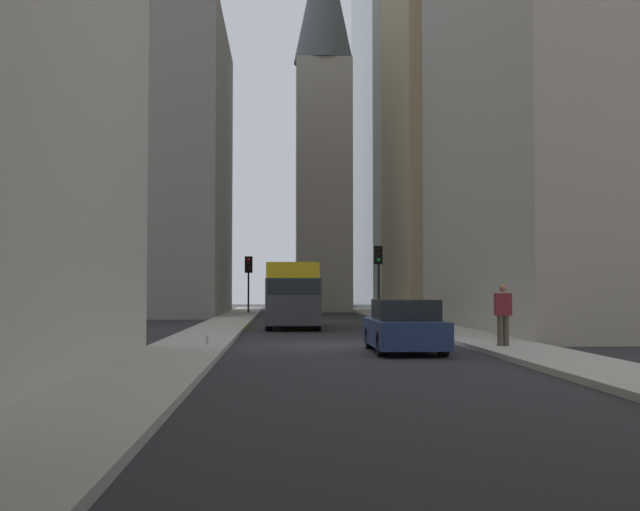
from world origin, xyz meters
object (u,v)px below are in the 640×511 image
delivery_truck (292,295)px  traffic_light_midblock (379,264)px  traffic_light_far_junction (249,271)px  discarded_bottle (207,341)px  sedan_navy (404,328)px  pedestrian (503,312)px

delivery_truck → traffic_light_midblock: bearing=-22.9°
traffic_light_far_junction → discarded_bottle: size_ratio=13.89×
delivery_truck → sedan_navy: delivery_truck is taller
traffic_light_far_junction → pedestrian: 32.63m
traffic_light_midblock → traffic_light_far_junction: (5.71, 7.97, -0.30)m
sedan_navy → pedestrian: 2.85m
sedan_navy → traffic_light_far_junction: 32.45m
delivery_truck → traffic_light_midblock: traffic_light_midblock is taller
traffic_light_far_junction → pedestrian: size_ratio=2.20×
traffic_light_midblock → traffic_light_far_junction: bearing=54.4°
traffic_light_far_junction → discarded_bottle: 30.69m
sedan_navy → discarded_bottle: sedan_navy is taller
sedan_navy → traffic_light_midblock: bearing=-5.5°
pedestrian → discarded_bottle: bearing=83.4°
traffic_light_midblock → traffic_light_far_junction: size_ratio=1.11×
pedestrian → discarded_bottle: size_ratio=6.32×
traffic_light_far_junction → sedan_navy: bearing=-170.3°
traffic_light_midblock → sedan_navy: bearing=174.5°
sedan_navy → traffic_light_far_junction: bearing=9.7°
pedestrian → traffic_light_midblock: bearing=0.6°
traffic_light_midblock → pedestrian: traffic_light_midblock is taller
delivery_truck → pedestrian: delivery_truck is taller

